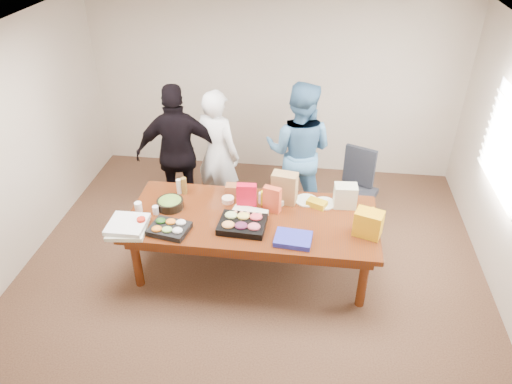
# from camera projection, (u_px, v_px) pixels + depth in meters

# --- Properties ---
(floor) EXTENTS (5.50, 5.00, 0.02)m
(floor) POSITION_uv_depth(u_px,v_px,m) (253.00, 268.00, 5.79)
(floor) COLOR #47301E
(floor) RESTS_ON ground
(ceiling) EXTENTS (5.50, 5.00, 0.02)m
(ceiling) POSITION_uv_depth(u_px,v_px,m) (251.00, 41.00, 4.31)
(ceiling) COLOR white
(ceiling) RESTS_ON wall_back
(wall_back) EXTENTS (5.50, 0.04, 2.70)m
(wall_back) POSITION_uv_depth(u_px,v_px,m) (274.00, 87.00, 7.13)
(wall_back) COLOR beige
(wall_back) RESTS_ON floor
(wall_front) EXTENTS (5.50, 0.04, 2.70)m
(wall_front) POSITION_uv_depth(u_px,v_px,m) (198.00, 373.00, 2.97)
(wall_front) COLOR beige
(wall_front) RESTS_ON floor
(wall_left) EXTENTS (0.04, 5.00, 2.70)m
(wall_left) POSITION_uv_depth(u_px,v_px,m) (9.00, 155.00, 5.35)
(wall_left) COLOR beige
(wall_left) RESTS_ON floor
(window_panel) EXTENTS (0.03, 1.40, 1.10)m
(window_panel) POSITION_uv_depth(u_px,v_px,m) (508.00, 147.00, 5.18)
(window_panel) COLOR white
(window_panel) RESTS_ON wall_right
(window_blinds) EXTENTS (0.04, 1.36, 1.00)m
(window_blinds) POSITION_uv_depth(u_px,v_px,m) (504.00, 147.00, 5.19)
(window_blinds) COLOR beige
(window_blinds) RESTS_ON wall_right
(conference_table) EXTENTS (2.80, 1.20, 0.75)m
(conference_table) POSITION_uv_depth(u_px,v_px,m) (252.00, 243.00, 5.58)
(conference_table) COLOR #4C1C0F
(conference_table) RESTS_ON floor
(office_chair) EXTENTS (0.67, 0.67, 1.00)m
(office_chair) POSITION_uv_depth(u_px,v_px,m) (358.00, 191.00, 6.29)
(office_chair) COLOR black
(office_chair) RESTS_ON floor
(person_center) EXTENTS (0.77, 0.65, 1.78)m
(person_center) POSITION_uv_depth(u_px,v_px,m) (217.00, 154.00, 6.33)
(person_center) COLOR silver
(person_center) RESTS_ON floor
(person_right) EXTENTS (1.04, 0.88, 1.90)m
(person_right) POSITION_uv_depth(u_px,v_px,m) (299.00, 151.00, 6.27)
(person_right) COLOR teal
(person_right) RESTS_ON floor
(person_left) EXTENTS (1.18, 0.69, 1.88)m
(person_left) POSITION_uv_depth(u_px,v_px,m) (179.00, 153.00, 6.24)
(person_left) COLOR black
(person_left) RESTS_ON floor
(veggie_tray) EXTENTS (0.46, 0.39, 0.06)m
(veggie_tray) POSITION_uv_depth(u_px,v_px,m) (169.00, 229.00, 5.14)
(veggie_tray) COLOR black
(veggie_tray) RESTS_ON conference_table
(fruit_tray) EXTENTS (0.52, 0.42, 0.08)m
(fruit_tray) POSITION_uv_depth(u_px,v_px,m) (242.00, 225.00, 5.20)
(fruit_tray) COLOR black
(fruit_tray) RESTS_ON conference_table
(sheet_cake) EXTENTS (0.44, 0.37, 0.07)m
(sheet_cake) POSITION_uv_depth(u_px,v_px,m) (248.00, 216.00, 5.33)
(sheet_cake) COLOR silver
(sheet_cake) RESTS_ON conference_table
(salad_bowl) EXTENTS (0.34, 0.34, 0.10)m
(salad_bowl) POSITION_uv_depth(u_px,v_px,m) (170.00, 204.00, 5.51)
(salad_bowl) COLOR black
(salad_bowl) RESTS_ON conference_table
(chip_bag_blue) EXTENTS (0.41, 0.32, 0.06)m
(chip_bag_blue) POSITION_uv_depth(u_px,v_px,m) (293.00, 239.00, 5.00)
(chip_bag_blue) COLOR #252AA0
(chip_bag_blue) RESTS_ON conference_table
(chip_bag_red) EXTENTS (0.23, 0.10, 0.33)m
(chip_bag_red) POSITION_uv_depth(u_px,v_px,m) (247.00, 197.00, 5.43)
(chip_bag_red) COLOR red
(chip_bag_red) RESTS_ON conference_table
(chip_bag_yellow) EXTENTS (0.19, 0.12, 0.27)m
(chip_bag_yellow) POSITION_uv_depth(u_px,v_px,m) (366.00, 220.00, 5.11)
(chip_bag_yellow) COLOR orange
(chip_bag_yellow) RESTS_ON conference_table
(chip_bag_orange) EXTENTS (0.21, 0.14, 0.31)m
(chip_bag_orange) POSITION_uv_depth(u_px,v_px,m) (272.00, 199.00, 5.40)
(chip_bag_orange) COLOR #CA4424
(chip_bag_orange) RESTS_ON conference_table
(mayo_jar) EXTENTS (0.10, 0.10, 0.14)m
(mayo_jar) POSITION_uv_depth(u_px,v_px,m) (262.00, 198.00, 5.58)
(mayo_jar) COLOR white
(mayo_jar) RESTS_ON conference_table
(mustard_bottle) EXTENTS (0.07, 0.07, 0.18)m
(mustard_bottle) POSITION_uv_depth(u_px,v_px,m) (263.00, 198.00, 5.54)
(mustard_bottle) COLOR yellow
(mustard_bottle) RESTS_ON conference_table
(dressing_bottle) EXTENTS (0.07, 0.07, 0.21)m
(dressing_bottle) POSITION_uv_depth(u_px,v_px,m) (184.00, 186.00, 5.73)
(dressing_bottle) COLOR brown
(dressing_bottle) RESTS_ON conference_table
(ranch_bottle) EXTENTS (0.07, 0.07, 0.19)m
(ranch_bottle) POSITION_uv_depth(u_px,v_px,m) (179.00, 186.00, 5.75)
(ranch_bottle) COLOR silver
(ranch_bottle) RESTS_ON conference_table
(banana_bunch) EXTENTS (0.26, 0.21, 0.07)m
(banana_bunch) POSITION_uv_depth(u_px,v_px,m) (317.00, 203.00, 5.54)
(banana_bunch) COLOR gold
(banana_bunch) RESTS_ON conference_table
(bread_loaf) EXTENTS (0.31, 0.15, 0.12)m
(bread_loaf) POSITION_uv_depth(u_px,v_px,m) (239.00, 189.00, 5.75)
(bread_loaf) COLOR brown
(bread_loaf) RESTS_ON conference_table
(kraft_bag) EXTENTS (0.31, 0.21, 0.38)m
(kraft_bag) POSITION_uv_depth(u_px,v_px,m) (284.00, 188.00, 5.54)
(kraft_bag) COLOR olive
(kraft_bag) RESTS_ON conference_table
(red_cup) EXTENTS (0.11, 0.11, 0.12)m
(red_cup) POSITION_uv_depth(u_px,v_px,m) (142.00, 223.00, 5.18)
(red_cup) COLOR #B62012
(red_cup) RESTS_ON conference_table
(clear_cup_a) EXTENTS (0.08, 0.08, 0.10)m
(clear_cup_a) POSITION_uv_depth(u_px,v_px,m) (156.00, 210.00, 5.41)
(clear_cup_a) COLOR white
(clear_cup_a) RESTS_ON conference_table
(clear_cup_b) EXTENTS (0.10, 0.10, 0.12)m
(clear_cup_b) POSITION_uv_depth(u_px,v_px,m) (138.00, 207.00, 5.44)
(clear_cup_b) COLOR white
(clear_cup_b) RESTS_ON conference_table
(pizza_box_lower) EXTENTS (0.44, 0.44, 0.05)m
(pizza_box_lower) POSITION_uv_depth(u_px,v_px,m) (128.00, 229.00, 5.16)
(pizza_box_lower) COLOR silver
(pizza_box_lower) RESTS_ON conference_table
(pizza_box_upper) EXTENTS (0.41, 0.41, 0.05)m
(pizza_box_upper) POSITION_uv_depth(u_px,v_px,m) (127.00, 224.00, 5.15)
(pizza_box_upper) COLOR white
(pizza_box_upper) RESTS_ON pizza_box_lower
(plate_a) EXTENTS (0.28, 0.28, 0.02)m
(plate_a) POSITION_uv_depth(u_px,v_px,m) (306.00, 200.00, 5.65)
(plate_a) COLOR white
(plate_a) RESTS_ON conference_table
(plate_b) EXTENTS (0.31, 0.31, 0.02)m
(plate_b) POSITION_uv_depth(u_px,v_px,m) (324.00, 203.00, 5.59)
(plate_b) COLOR white
(plate_b) RESTS_ON conference_table
(dip_bowl_a) EXTENTS (0.19, 0.19, 0.06)m
(dip_bowl_a) POSITION_uv_depth(u_px,v_px,m) (278.00, 201.00, 5.59)
(dip_bowl_a) COLOR beige
(dip_bowl_a) RESTS_ON conference_table
(dip_bowl_b) EXTENTS (0.15, 0.15, 0.06)m
(dip_bowl_b) POSITION_uv_depth(u_px,v_px,m) (228.00, 200.00, 5.62)
(dip_bowl_b) COLOR beige
(dip_bowl_b) RESTS_ON conference_table
(grocery_bag_white) EXTENTS (0.27, 0.20, 0.27)m
(grocery_bag_white) POSITION_uv_depth(u_px,v_px,m) (345.00, 196.00, 5.49)
(grocery_bag_white) COLOR beige
(grocery_bag_white) RESTS_ON conference_table
(grocery_bag_yellow) EXTENTS (0.33, 0.28, 0.29)m
(grocery_bag_yellow) POSITION_uv_depth(u_px,v_px,m) (368.00, 223.00, 5.04)
(grocery_bag_yellow) COLOR orange
(grocery_bag_yellow) RESTS_ON conference_table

